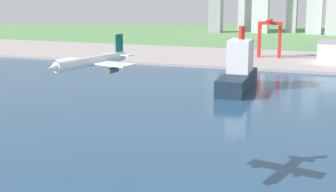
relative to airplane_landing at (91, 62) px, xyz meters
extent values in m
plane|color=#598A50|center=(31.31, 167.65, -47.43)|extent=(2400.00, 2400.00, 0.00)
cube|color=navy|center=(31.31, 107.65, -47.36)|extent=(840.00, 360.00, 0.15)
cube|color=#9E9593|center=(31.31, 357.65, -46.18)|extent=(840.00, 140.00, 2.50)
cylinder|color=white|center=(0.05, 0.19, 0.11)|extent=(11.79, 34.32, 3.62)
cone|color=white|center=(-4.44, -17.94, 0.11)|extent=(4.29, 4.69, 3.44)
cube|color=white|center=(0.46, 1.86, -0.43)|extent=(32.04, 14.83, 0.50)
cube|color=#0C5947|center=(3.77, 15.24, 4.10)|extent=(1.48, 4.13, 8.69)
cube|color=white|center=(3.77, 15.24, 0.84)|extent=(11.79, 6.37, 0.36)
cylinder|color=#4C4F54|center=(8.68, -1.24, -2.42)|extent=(3.09, 5.16, 1.99)
cylinder|color=#4C4F54|center=(-8.25, 2.95, -2.42)|extent=(3.09, 5.16, 1.99)
cube|color=#192838|center=(12.15, 198.16, -41.38)|extent=(20.50, 69.38, 11.80)
cube|color=silver|center=(11.92, 207.51, -23.61)|extent=(16.43, 25.19, 23.75)
cylinder|color=red|center=(11.84, 210.96, -7.02)|extent=(4.53, 4.53, 9.44)
cube|color=red|center=(0.31, 360.84, -28.18)|extent=(2.20, 2.20, 33.52)
cube|color=red|center=(20.99, 360.84, -28.18)|extent=(2.20, 2.20, 33.52)
cube|color=red|center=(0.31, 368.84, -28.18)|extent=(2.20, 2.20, 33.52)
cube|color=red|center=(20.99, 368.84, -28.18)|extent=(2.20, 2.20, 33.52)
cube|color=red|center=(10.65, 364.84, -10.02)|extent=(23.08, 10.00, 2.80)
cube|color=red|center=(10.65, 355.92, -7.22)|extent=(2.60, 35.67, 2.60)
cube|color=#B8B4BD|center=(64.84, 677.99, 1.93)|extent=(24.28, 23.30, 98.73)
camera|label=1|loc=(83.72, -157.09, 25.56)|focal=54.02mm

